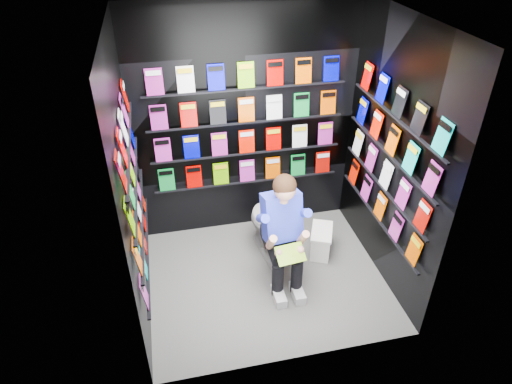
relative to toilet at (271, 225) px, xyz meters
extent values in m
plane|color=#595957|center=(-0.15, -0.42, -0.37)|extent=(2.40, 2.40, 0.00)
plane|color=white|center=(-0.15, -0.42, 2.23)|extent=(2.40, 2.40, 0.00)
cube|color=black|center=(-0.15, 0.58, 0.93)|extent=(2.40, 0.04, 2.60)
cube|color=black|center=(-0.15, -1.42, 0.93)|extent=(2.40, 0.04, 2.60)
cube|color=black|center=(-1.35, -0.42, 0.93)|extent=(0.04, 2.00, 2.60)
cube|color=black|center=(1.05, -0.42, 0.93)|extent=(0.04, 2.00, 2.60)
imported|color=white|center=(0.00, 0.00, 0.00)|extent=(0.50, 0.79, 0.73)
cube|color=white|center=(0.54, -0.13, -0.23)|extent=(0.33, 0.42, 0.28)
cube|color=white|center=(0.54, -0.13, -0.08)|extent=(0.35, 0.44, 0.03)
cube|color=green|center=(0.00, -0.73, 0.21)|extent=(0.29, 0.19, 0.12)
camera|label=1|loc=(-1.00, -3.79, 3.03)|focal=32.00mm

